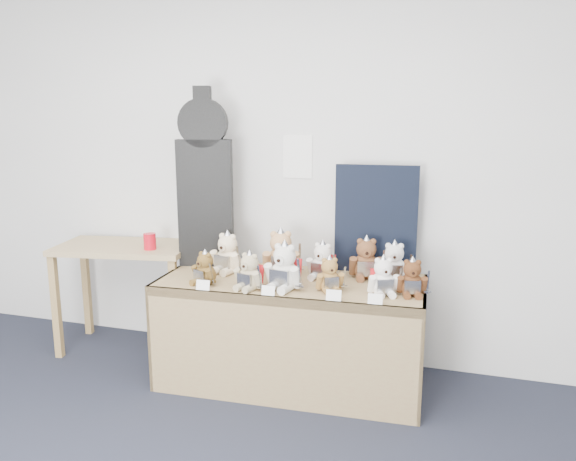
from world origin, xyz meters
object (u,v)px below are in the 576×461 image
(display_table, at_px, (289,306))
(teddy_back_centre_right, at_px, (322,262))
(teddy_front_centre, at_px, (284,269))
(teddy_back_end, at_px, (394,264))
(teddy_back_centre_left, at_px, (281,255))
(guitar_case, at_px, (205,180))
(teddy_front_far_right, at_px, (383,278))
(side_table, at_px, (125,262))
(red_cup, at_px, (150,241))
(teddy_front_right, at_px, (330,276))
(teddy_front_far_left, at_px, (205,270))
(teddy_front_left, at_px, (249,273))
(teddy_back_left, at_px, (227,255))
(teddy_back_right, at_px, (366,260))
(teddy_front_end, at_px, (412,279))

(display_table, height_order, teddy_back_centre_right, teddy_back_centre_right)
(teddy_front_centre, distance_m, teddy_back_end, 0.72)
(teddy_back_centre_left, bearing_deg, display_table, -76.93)
(guitar_case, xyz_separation_m, teddy_back_end, (1.31, -0.01, -0.49))
(teddy_front_far_right, bearing_deg, teddy_back_centre_left, 139.93)
(teddy_front_centre, bearing_deg, teddy_front_far_right, 17.32)
(display_table, bearing_deg, teddy_front_far_right, -7.49)
(side_table, height_order, red_cup, red_cup)
(guitar_case, xyz_separation_m, teddy_front_far_right, (1.28, -0.31, -0.50))
(teddy_back_centre_left, bearing_deg, red_cup, 161.22)
(display_table, xyz_separation_m, teddy_front_right, (0.28, -0.07, 0.25))
(guitar_case, height_order, teddy_front_centre, guitar_case)
(teddy_front_far_left, relative_size, teddy_front_left, 0.92)
(guitar_case, bearing_deg, teddy_back_left, -47.88)
(display_table, height_order, teddy_front_left, teddy_front_left)
(teddy_front_right, relative_size, teddy_back_centre_right, 0.87)
(display_table, height_order, teddy_front_far_right, teddy_front_far_right)
(teddy_back_left, xyz_separation_m, teddy_back_centre_left, (0.36, 0.05, 0.01))
(guitar_case, xyz_separation_m, teddy_back_right, (1.13, -0.01, -0.48))
(teddy_front_centre, xyz_separation_m, teddy_front_far_right, (0.59, 0.07, -0.03))
(red_cup, height_order, teddy_back_left, teddy_back_left)
(teddy_front_far_left, xyz_separation_m, teddy_front_far_right, (1.09, 0.12, 0.01))
(display_table, relative_size, teddy_front_end, 7.00)
(teddy_front_far_right, bearing_deg, teddy_front_far_left, 163.76)
(display_table, distance_m, teddy_front_far_right, 0.65)
(guitar_case, height_order, teddy_back_right, guitar_case)
(teddy_front_centre, relative_size, teddy_front_right, 1.38)
(teddy_front_centre, bearing_deg, display_table, 105.06)
(display_table, distance_m, teddy_front_centre, 0.31)
(display_table, relative_size, teddy_back_end, 6.12)
(teddy_back_left, height_order, teddy_back_right, teddy_back_left)
(teddy_front_end, bearing_deg, side_table, 162.09)
(teddy_front_centre, bearing_deg, teddy_front_end, 18.46)
(teddy_front_left, relative_size, teddy_front_right, 1.09)
(teddy_front_end, bearing_deg, teddy_front_right, 176.16)
(teddy_front_far_right, distance_m, teddy_front_end, 0.17)
(teddy_front_centre, distance_m, teddy_back_centre_left, 0.31)
(guitar_case, relative_size, teddy_back_end, 4.34)
(teddy_front_end, bearing_deg, teddy_front_left, 179.07)
(teddy_back_right, bearing_deg, teddy_back_end, -14.62)
(teddy_front_left, xyz_separation_m, teddy_back_centre_right, (0.37, 0.35, 0.00))
(teddy_front_right, bearing_deg, teddy_front_end, -20.90)
(teddy_front_centre, relative_size, teddy_front_far_right, 1.27)
(display_table, relative_size, teddy_front_far_right, 6.76)
(teddy_front_centre, distance_m, teddy_back_left, 0.53)
(teddy_front_left, relative_size, teddy_front_centre, 0.79)
(teddy_front_end, xyz_separation_m, teddy_back_left, (-1.23, 0.13, 0.02))
(guitar_case, distance_m, teddy_back_right, 1.22)
(teddy_front_centre, height_order, teddy_front_right, teddy_front_centre)
(side_table, distance_m, red_cup, 0.33)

